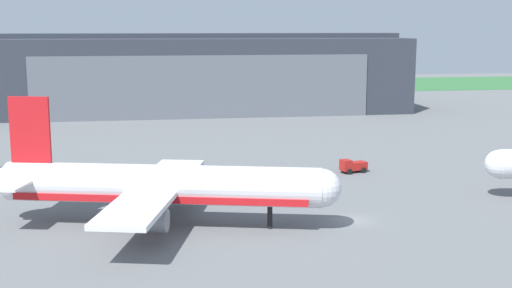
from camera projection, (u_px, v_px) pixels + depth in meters
ground_plane at (353, 220)px, 75.98m from camera, size 440.00×440.00×0.00m
grass_field_strip at (213, 86)px, 242.86m from camera, size 440.00×56.00×0.08m
maintenance_hangar at (199, 74)px, 172.62m from camera, size 105.88×31.74×20.07m
airliner_near_left at (164, 186)px, 73.35m from camera, size 37.94×30.18×14.31m
fuel_bowser at (353, 166)px, 100.57m from camera, size 4.38×2.87×2.07m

